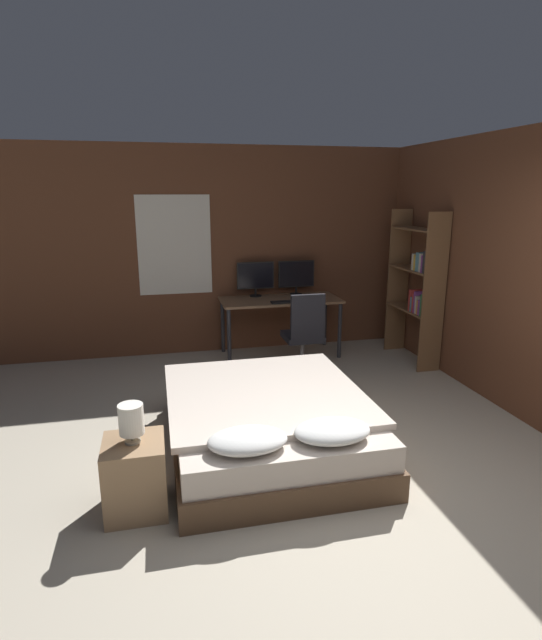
{
  "coord_description": "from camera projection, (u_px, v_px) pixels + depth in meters",
  "views": [
    {
      "loc": [
        -1.39,
        -2.54,
        2.12
      ],
      "look_at": [
        -0.2,
        2.63,
        0.75
      ],
      "focal_mm": 28.0,
      "sensor_mm": 36.0,
      "label": 1
    }
  ],
  "objects": [
    {
      "name": "ground_plane",
      "position": [
        392.0,
        529.0,
        3.23
      ],
      "size": [
        20.0,
        20.0,
        0.0
      ],
      "primitive_type": "plane",
      "color": "#B2A893"
    },
    {
      "name": "wall_back",
      "position": [
        261.0,
        250.0,
        6.71
      ],
      "size": [
        12.0,
        0.08,
        2.7
      ],
      "color": "brown",
      "rests_on": "ground_plane"
    },
    {
      "name": "wall_side_right",
      "position": [
        518.0,
        275.0,
        4.73
      ],
      "size": [
        0.06,
        12.0,
        2.7
      ],
      "color": "brown",
      "rests_on": "ground_plane"
    },
    {
      "name": "bed",
      "position": [
        268.0,
        422.0,
        4.19
      ],
      "size": [
        1.63,
        2.0,
        0.55
      ],
      "color": "brown",
      "rests_on": "ground_plane"
    },
    {
      "name": "nightstand",
      "position": [
        135.0,
        476.0,
        3.37
      ],
      "size": [
        0.41,
        0.42,
        0.51
      ],
      "color": "#997551",
      "rests_on": "ground_plane"
    },
    {
      "name": "bedside_lamp",
      "position": [
        131.0,
        420.0,
        3.27
      ],
      "size": [
        0.16,
        0.16,
        0.27
      ],
      "color": "gray",
      "rests_on": "nightstand"
    },
    {
      "name": "desk",
      "position": [
        280.0,
        305.0,
        6.52
      ],
      "size": [
        1.55,
        0.69,
        0.76
      ],
      "color": "#846042",
      "rests_on": "ground_plane"
    },
    {
      "name": "monitor_left",
      "position": [
        255.0,
        277.0,
        6.6
      ],
      "size": [
        0.5,
        0.16,
        0.46
      ],
      "color": "black",
      "rests_on": "desk"
    },
    {
      "name": "monitor_right",
      "position": [
        296.0,
        275.0,
        6.73
      ],
      "size": [
        0.5,
        0.16,
        0.46
      ],
      "color": "black",
      "rests_on": "desk"
    },
    {
      "name": "keyboard",
      "position": [
        285.0,
        302.0,
        6.28
      ],
      "size": [
        0.35,
        0.13,
        0.02
      ],
      "color": "black",
      "rests_on": "desk"
    },
    {
      "name": "computer_mouse",
      "position": [
        305.0,
        300.0,
        6.33
      ],
      "size": [
        0.07,
        0.05,
        0.04
      ],
      "color": "black",
      "rests_on": "desk"
    },
    {
      "name": "office_chair",
      "position": [
        304.0,
        343.0,
        5.85
      ],
      "size": [
        0.52,
        0.52,
        1.0
      ],
      "color": "black",
      "rests_on": "ground_plane"
    },
    {
      "name": "bookshelf",
      "position": [
        420.0,
        282.0,
        6.14
      ],
      "size": [
        0.29,
        0.93,
        1.9
      ],
      "color": "brown",
      "rests_on": "ground_plane"
    }
  ]
}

